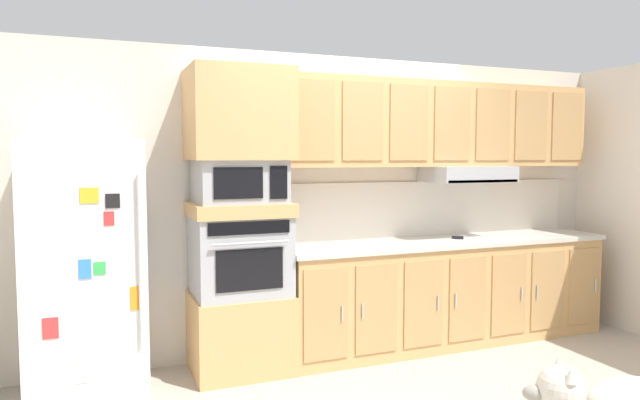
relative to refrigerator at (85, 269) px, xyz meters
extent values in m
plane|color=#B2A899|center=(2.00, -0.68, -0.88)|extent=(9.60, 9.60, 0.00)
cube|color=beige|center=(2.00, 0.43, 0.37)|extent=(6.20, 0.12, 2.50)
cube|color=white|center=(0.00, 0.00, 0.00)|extent=(0.76, 0.70, 1.76)
cylinder|color=silver|center=(0.33, -0.37, 0.10)|extent=(0.02, 0.02, 1.10)
cube|color=red|center=(0.15, -0.35, 0.38)|extent=(0.06, 0.01, 0.09)
cube|color=green|center=(0.09, -0.35, 0.07)|extent=(0.07, 0.01, 0.08)
cube|color=gold|center=(0.04, -0.35, 0.53)|extent=(0.11, 0.01, 0.10)
cube|color=orange|center=(0.30, -0.35, -0.14)|extent=(0.06, 0.01, 0.15)
cube|color=red|center=(-0.20, -0.35, -0.29)|extent=(0.09, 0.01, 0.13)
cube|color=white|center=(-0.02, -0.35, -0.58)|extent=(0.10, 0.01, 0.16)
cube|color=black|center=(0.18, -0.35, 0.49)|extent=(0.09, 0.01, 0.09)
cube|color=#337FDB|center=(0.00, -0.35, 0.07)|extent=(0.07, 0.01, 0.12)
cube|color=tan|center=(1.09, 0.07, -0.58)|extent=(0.74, 0.62, 0.60)
cube|color=#A8AAAF|center=(1.09, 0.07, 0.02)|extent=(0.70, 0.58, 0.60)
cube|color=black|center=(1.09, -0.23, -0.04)|extent=(0.49, 0.01, 0.30)
cube|color=black|center=(1.09, -0.23, 0.26)|extent=(0.59, 0.01, 0.09)
cylinder|color=#A8AAAF|center=(1.09, -0.25, 0.15)|extent=(0.56, 0.02, 0.02)
cube|color=tan|center=(1.09, 0.07, 0.37)|extent=(0.74, 0.62, 0.10)
cube|color=#A8AAAF|center=(1.09, 0.07, 0.58)|extent=(0.64, 0.53, 0.32)
cube|color=black|center=(1.02, -0.20, 0.58)|extent=(0.35, 0.01, 0.22)
cube|color=black|center=(1.32, -0.20, 0.58)|extent=(0.13, 0.01, 0.24)
cube|color=tan|center=(1.09, 0.07, 1.08)|extent=(0.74, 0.62, 0.68)
cube|color=tan|center=(2.96, 0.07, -0.44)|extent=(3.00, 0.60, 0.88)
cube|color=tan|center=(1.67, -0.24, -0.42)|extent=(0.36, 0.01, 0.70)
cylinder|color=#BCBCC1|center=(1.80, -0.25, -0.42)|extent=(0.01, 0.01, 0.12)
cube|color=tan|center=(2.10, -0.24, -0.42)|extent=(0.36, 0.01, 0.70)
cylinder|color=#BCBCC1|center=(1.97, -0.25, -0.42)|extent=(0.01, 0.01, 0.12)
cube|color=tan|center=(2.53, -0.24, -0.42)|extent=(0.36, 0.01, 0.70)
cylinder|color=#BCBCC1|center=(2.66, -0.25, -0.42)|extent=(0.01, 0.01, 0.12)
cube|color=tan|center=(2.96, -0.24, -0.42)|extent=(0.36, 0.01, 0.70)
cylinder|color=#BCBCC1|center=(2.83, -0.25, -0.42)|extent=(0.01, 0.01, 0.12)
cube|color=tan|center=(3.39, -0.24, -0.42)|extent=(0.36, 0.01, 0.70)
cylinder|color=#BCBCC1|center=(3.52, -0.25, -0.42)|extent=(0.01, 0.01, 0.12)
cube|color=tan|center=(3.82, -0.24, -0.42)|extent=(0.36, 0.01, 0.70)
cylinder|color=#BCBCC1|center=(3.69, -0.25, -0.42)|extent=(0.01, 0.01, 0.12)
cube|color=tan|center=(4.24, -0.24, -0.42)|extent=(0.36, 0.01, 0.70)
cylinder|color=#BCBCC1|center=(4.37, -0.25, -0.42)|extent=(0.01, 0.01, 0.12)
cube|color=beige|center=(2.96, 0.07, 0.02)|extent=(3.04, 0.64, 0.04)
cube|color=silver|center=(2.96, 0.36, 0.29)|extent=(3.04, 0.02, 0.50)
cube|color=tan|center=(2.96, 0.20, 1.05)|extent=(3.00, 0.34, 0.74)
cube|color=#A8AAAF|center=(3.20, 0.13, 0.61)|extent=(0.76, 0.48, 0.14)
cube|color=black|center=(3.20, -0.09, 0.55)|extent=(0.72, 0.04, 0.02)
cube|color=tan|center=(1.67, 0.02, 1.05)|extent=(0.36, 0.01, 0.63)
cube|color=tan|center=(2.10, 0.02, 1.05)|extent=(0.36, 0.01, 0.63)
cube|color=tan|center=(2.53, 0.02, 1.05)|extent=(0.36, 0.01, 0.63)
cube|color=tan|center=(2.96, 0.02, 1.05)|extent=(0.36, 0.01, 0.63)
cube|color=tan|center=(3.39, 0.02, 1.05)|extent=(0.36, 0.01, 0.63)
cube|color=tan|center=(3.82, 0.02, 1.05)|extent=(0.36, 0.01, 0.63)
cube|color=tan|center=(4.24, 0.02, 1.05)|extent=(0.36, 0.01, 0.63)
cylinder|color=black|center=(3.06, 0.06, 0.05)|extent=(0.09, 0.09, 0.03)
cylinder|color=silver|center=(3.13, 0.14, 0.05)|extent=(0.09, 0.09, 0.01)
sphere|color=beige|center=(2.18, -2.06, -0.38)|extent=(0.24, 0.24, 0.24)
ellipsoid|color=gray|center=(2.07, -2.01, -0.40)|extent=(0.16, 0.14, 0.08)
cone|color=beige|center=(2.15, -2.14, -0.28)|extent=(0.07, 0.07, 0.07)
cone|color=beige|center=(2.22, -1.99, -0.28)|extent=(0.07, 0.07, 0.07)
camera|label=1|loc=(0.05, -4.18, 0.76)|focal=32.33mm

